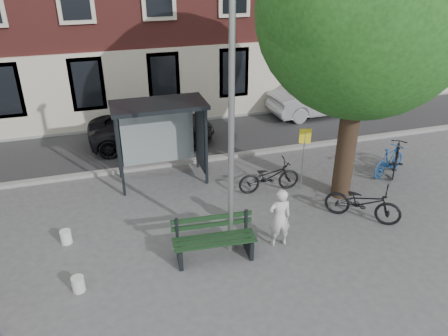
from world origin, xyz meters
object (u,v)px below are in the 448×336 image
notice_sign (304,146)px  bike_b (389,161)px  lamppost (231,147)px  bike_a (269,176)px  car_dark (152,128)px  bench (214,241)px  bike_d (396,158)px  bus_shelter (172,123)px  bike_c (363,202)px  car_silver (320,98)px  painter (280,218)px

notice_sign → bike_b: bearing=18.8°
lamppost → bike_a: 3.84m
bike_a → car_dark: bearing=34.2°
lamppost → car_dark: size_ratio=1.30×
bench → bike_d: bike_d is taller
bus_shelter → bike_d: bus_shelter is taller
lamppost → bench: size_ratio=3.01×
bike_d → bench: bearing=59.5°
lamppost → bus_shelter: (-0.61, 4.11, -0.87)m
bike_b → bike_c: bearing=108.5°
bus_shelter → car_silver: size_ratio=0.62×
bus_shelter → bike_d: (7.11, -1.82, -1.38)m
bus_shelter → bench: bearing=-88.5°
lamppost → bike_b: 6.99m
lamppost → car_silver: lamppost is taller
painter → bike_c: 2.70m
bike_c → car_silver: car_silver is taller
bike_c → car_dark: (-4.72, 6.87, 0.11)m
bench → painter: bearing=4.5°
bench → bike_d: (6.99, 2.52, 0.06)m
bike_d → notice_sign: size_ratio=0.88×
bench → bike_b: size_ratio=1.23×
lamppost → car_dark: lamppost is taller
bus_shelter → bike_a: bearing=-33.8°
car_dark → car_silver: car_silver is taller
car_silver → car_dark: bearing=94.3°
painter → car_dark: size_ratio=0.34×
bike_d → car_dark: 8.76m
bike_c → bench: bearing=135.9°
bike_a → bike_c: bike_c is taller
bike_d → car_silver: size_ratio=0.38×
painter → bench: 1.73m
car_silver → bike_d: bearing=173.3°
bike_c → car_dark: car_dark is taller
bus_shelter → bike_b: 7.21m
painter → bike_b: painter is taller
bench → car_silver: bearing=53.3°
lamppost → car_silver: 10.78m
car_dark → notice_sign: notice_sign is taller
lamppost → bike_d: (6.50, 2.28, -2.25)m
bench → bike_b: bench is taller
painter → notice_sign: notice_sign is taller
painter → notice_sign: 3.11m
notice_sign → car_dark: bearing=146.6°
notice_sign → bike_a: bearing=-171.4°
bus_shelter → notice_sign: 4.12m
lamppost → notice_sign: bearing=36.1°
bike_b → bike_c: bike_c is taller
bike_b → car_silver: bearing=-28.7°
bike_a → bike_b: (4.22, -0.12, -0.01)m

